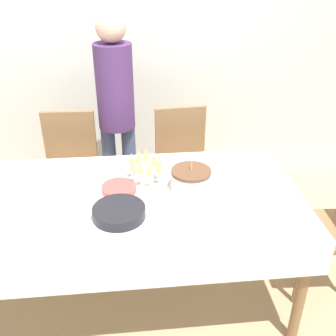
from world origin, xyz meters
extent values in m
plane|color=tan|center=(0.00, 0.00, 0.00)|extent=(12.00, 12.00, 0.00)
cube|color=silver|center=(0.00, 1.51, 1.35)|extent=(8.00, 0.05, 2.70)
cube|color=white|center=(0.00, 0.00, 0.76)|extent=(1.96, 0.99, 0.03)
cube|color=white|center=(0.00, 0.00, 0.67)|extent=(1.99, 1.02, 0.21)
cylinder|color=olive|center=(0.92, -0.43, 0.37)|extent=(0.06, 0.06, 0.75)
cylinder|color=olive|center=(0.92, 0.43, 0.37)|extent=(0.06, 0.06, 0.75)
cube|color=olive|center=(-0.44, 0.74, 0.43)|extent=(0.44, 0.44, 0.04)
cube|color=olive|center=(-0.43, 0.94, 0.70)|extent=(0.40, 0.06, 0.50)
cylinder|color=olive|center=(-0.27, 0.56, 0.21)|extent=(0.04, 0.04, 0.41)
cylinder|color=olive|center=(-0.63, 0.57, 0.21)|extent=(0.04, 0.04, 0.41)
cylinder|color=olive|center=(-0.25, 0.92, 0.21)|extent=(0.04, 0.04, 0.41)
cylinder|color=olive|center=(-0.61, 0.93, 0.21)|extent=(0.04, 0.04, 0.41)
cube|color=olive|center=(0.44, 0.74, 0.43)|extent=(0.45, 0.45, 0.04)
cube|color=olive|center=(0.43, 0.94, 0.70)|extent=(0.40, 0.06, 0.50)
cylinder|color=olive|center=(0.63, 0.58, 0.21)|extent=(0.04, 0.04, 0.41)
cylinder|color=olive|center=(0.27, 0.55, 0.21)|extent=(0.04, 0.04, 0.41)
cylinder|color=olive|center=(0.61, 0.94, 0.21)|extent=(0.04, 0.04, 0.41)
cylinder|color=olive|center=(0.25, 0.91, 0.21)|extent=(0.04, 0.04, 0.41)
cube|color=olive|center=(1.23, 0.00, 0.43)|extent=(0.44, 0.44, 0.04)
cylinder|color=olive|center=(1.04, -0.17, 0.21)|extent=(0.04, 0.04, 0.41)
cylinder|color=olive|center=(1.06, 0.19, 0.21)|extent=(0.04, 0.04, 0.41)
cylinder|color=olive|center=(1.42, 0.17, 0.21)|extent=(0.04, 0.04, 0.41)
cylinder|color=silver|center=(0.37, 0.03, 0.83)|extent=(0.23, 0.23, 0.11)
cylinder|color=brown|center=(0.37, 0.03, 0.90)|extent=(0.23, 0.23, 0.02)
cylinder|color=yellow|center=(0.37, 0.03, 0.94)|extent=(0.01, 0.01, 0.06)
sphere|color=#F9CC4C|center=(0.37, 0.03, 0.98)|extent=(0.01, 0.01, 0.01)
cylinder|color=silver|center=(0.12, 0.15, 0.78)|extent=(0.28, 0.28, 0.01)
cylinder|color=silver|center=(0.20, 0.15, 0.78)|extent=(0.05, 0.05, 0.00)
cylinder|color=silver|center=(0.20, 0.15, 0.83)|extent=(0.01, 0.01, 0.08)
cone|color=#E0CC72|center=(0.20, 0.15, 0.91)|extent=(0.04, 0.04, 0.08)
cylinder|color=silver|center=(0.17, 0.19, 0.78)|extent=(0.05, 0.05, 0.00)
cylinder|color=silver|center=(0.17, 0.19, 0.83)|extent=(0.01, 0.01, 0.08)
cone|color=#E0CC72|center=(0.17, 0.19, 0.91)|extent=(0.04, 0.04, 0.08)
cylinder|color=silver|center=(0.13, 0.25, 0.78)|extent=(0.05, 0.05, 0.00)
cylinder|color=silver|center=(0.13, 0.25, 0.83)|extent=(0.01, 0.01, 0.08)
cone|color=#E0CC72|center=(0.13, 0.25, 0.91)|extent=(0.04, 0.04, 0.08)
cylinder|color=silver|center=(0.08, 0.22, 0.78)|extent=(0.05, 0.05, 0.00)
cylinder|color=silver|center=(0.08, 0.22, 0.83)|extent=(0.01, 0.01, 0.08)
cone|color=#E0CC72|center=(0.08, 0.22, 0.91)|extent=(0.04, 0.04, 0.08)
cylinder|color=silver|center=(0.04, 0.19, 0.78)|extent=(0.05, 0.05, 0.00)
cylinder|color=silver|center=(0.04, 0.19, 0.83)|extent=(0.01, 0.01, 0.08)
cone|color=#E0CC72|center=(0.04, 0.19, 0.91)|extent=(0.04, 0.04, 0.08)
cylinder|color=silver|center=(0.05, 0.12, 0.78)|extent=(0.05, 0.05, 0.00)
cylinder|color=silver|center=(0.05, 0.12, 0.83)|extent=(0.01, 0.01, 0.08)
cone|color=#E0CC72|center=(0.05, 0.12, 0.91)|extent=(0.04, 0.04, 0.08)
cylinder|color=silver|center=(0.09, 0.09, 0.78)|extent=(0.05, 0.05, 0.00)
cylinder|color=silver|center=(0.09, 0.09, 0.83)|extent=(0.01, 0.01, 0.08)
cone|color=#E0CC72|center=(0.09, 0.09, 0.91)|extent=(0.04, 0.04, 0.08)
cylinder|color=silver|center=(0.14, 0.06, 0.78)|extent=(0.05, 0.05, 0.00)
cylinder|color=silver|center=(0.14, 0.06, 0.83)|extent=(0.01, 0.01, 0.08)
cone|color=#E0CC72|center=(0.14, 0.06, 0.91)|extent=(0.04, 0.04, 0.08)
cylinder|color=silver|center=(0.19, 0.09, 0.78)|extent=(0.05, 0.05, 0.00)
cylinder|color=silver|center=(0.19, 0.09, 0.83)|extent=(0.01, 0.01, 0.08)
cone|color=#E0CC72|center=(0.19, 0.09, 0.91)|extent=(0.04, 0.04, 0.08)
cylinder|color=black|center=(-0.04, -0.19, 0.78)|extent=(0.28, 0.28, 0.01)
cylinder|color=black|center=(-0.04, -0.19, 0.79)|extent=(0.28, 0.28, 0.01)
cylinder|color=black|center=(-0.04, -0.19, 0.79)|extent=(0.28, 0.28, 0.01)
cylinder|color=black|center=(-0.04, -0.19, 0.80)|extent=(0.28, 0.28, 0.01)
cylinder|color=black|center=(-0.04, -0.19, 0.81)|extent=(0.28, 0.28, 0.01)
cylinder|color=black|center=(-0.04, -0.19, 0.82)|extent=(0.28, 0.28, 0.01)
cylinder|color=black|center=(-0.04, -0.19, 0.82)|extent=(0.28, 0.28, 0.01)
cylinder|color=black|center=(-0.04, -0.19, 0.83)|extent=(0.28, 0.28, 0.01)
cylinder|color=#CC4C47|center=(-0.04, 0.06, 0.78)|extent=(0.20, 0.20, 0.01)
cylinder|color=#CC4C47|center=(-0.04, 0.06, 0.79)|extent=(0.20, 0.20, 0.01)
cylinder|color=#CC4C47|center=(-0.04, 0.06, 0.79)|extent=(0.20, 0.20, 0.01)
cylinder|color=#CC4C47|center=(-0.04, 0.06, 0.80)|extent=(0.20, 0.20, 0.01)
cylinder|color=#CC4C47|center=(-0.04, 0.06, 0.81)|extent=(0.20, 0.20, 0.01)
cube|color=silver|center=(0.46, -0.14, 0.78)|extent=(0.29, 0.12, 0.00)
cube|color=silver|center=(-0.30, -0.21, 0.79)|extent=(0.17, 0.06, 0.02)
cube|color=white|center=(-0.25, -0.10, 0.78)|extent=(0.15, 0.15, 0.01)
cylinder|color=#3F4C72|center=(-0.14, 0.97, 0.40)|extent=(0.11, 0.11, 0.80)
cylinder|color=#3F4C72|center=(0.02, 0.97, 0.40)|extent=(0.11, 0.11, 0.80)
cylinder|color=#4C2D60|center=(-0.06, 0.97, 1.11)|extent=(0.28, 0.28, 0.63)
sphere|color=#D8B293|center=(-0.06, 0.97, 1.54)|extent=(0.22, 0.22, 0.22)
camera|label=1|loc=(0.04, -1.89, 2.00)|focal=42.00mm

